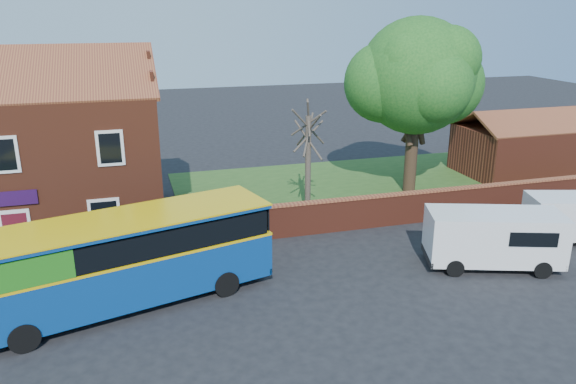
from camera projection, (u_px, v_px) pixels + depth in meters
name	position (u px, v px, depth m)	size (l,w,h in m)	color
ground	(217.00, 329.00, 18.46)	(120.00, 120.00, 0.00)	black
pavement	(14.00, 278.00, 21.83)	(18.00, 3.50, 0.12)	gray
kerb	(6.00, 299.00, 20.23)	(18.00, 0.15, 0.14)	slate
grass_strip	(396.00, 184.00, 33.79)	(26.00, 12.00, 0.04)	#426B28
shop_building	(23.00, 159.00, 26.03)	(12.30, 8.13, 10.50)	maroon
boundary_wall	(451.00, 203.00, 28.06)	(22.00, 0.38, 1.60)	maroon
outbuilding	(525.00, 148.00, 35.69)	(8.20, 5.06, 4.17)	maroon
bus	(110.00, 260.00, 19.25)	(11.01, 5.40, 3.25)	navy
van_near	(494.00, 237.00, 22.63)	(5.69, 3.71, 2.32)	white
large_tree	(416.00, 79.00, 30.67)	(7.99, 6.32, 9.75)	black
bare_tree	(308.00, 161.00, 27.83)	(2.10, 2.50, 5.60)	#4C4238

